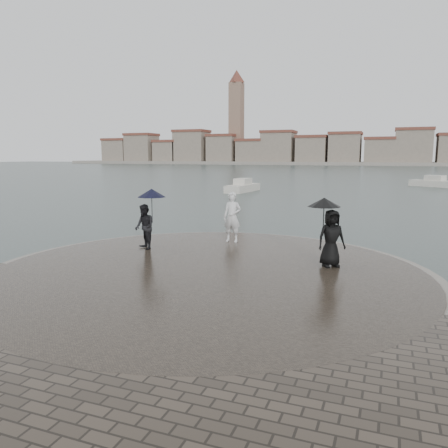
% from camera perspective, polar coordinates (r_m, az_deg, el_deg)
% --- Properties ---
extents(ground, '(400.00, 400.00, 0.00)m').
position_cam_1_polar(ground, '(9.34, -10.90, -13.16)').
color(ground, '#2B3835').
rests_on(ground, ground).
extents(kerb_ring, '(12.50, 12.50, 0.32)m').
position_cam_1_polar(kerb_ring, '(12.23, -2.20, -6.87)').
color(kerb_ring, gray).
rests_on(kerb_ring, ground).
extents(quay_tip, '(11.90, 11.90, 0.36)m').
position_cam_1_polar(quay_tip, '(12.23, -2.20, -6.77)').
color(quay_tip, '#2D261E').
rests_on(quay_tip, ground).
extents(statue, '(0.68, 0.45, 1.83)m').
position_cam_1_polar(statue, '(15.88, 1.08, 0.91)').
color(statue, white).
rests_on(statue, quay_tip).
extents(visitor_left, '(1.20, 1.03, 2.04)m').
position_cam_1_polar(visitor_left, '(14.84, -10.09, 0.88)').
color(visitor_left, black).
rests_on(visitor_left, quay_tip).
extents(visitor_right, '(1.20, 1.01, 1.95)m').
position_cam_1_polar(visitor_right, '(12.71, 13.60, -0.61)').
color(visitor_right, black).
rests_on(visitor_right, quay_tip).
extents(far_skyline, '(260.00, 20.00, 37.00)m').
position_cam_1_polar(far_skyline, '(168.39, 17.50, 9.24)').
color(far_skyline, gray).
rests_on(far_skyline, ground).
extents(boats, '(38.56, 19.20, 1.50)m').
position_cam_1_polar(boats, '(46.97, 26.40, 4.20)').
color(boats, beige).
rests_on(boats, ground).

